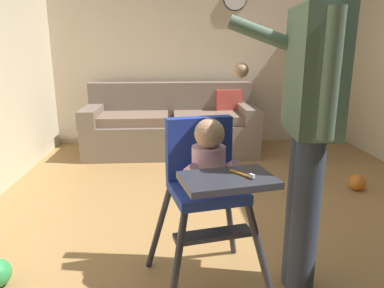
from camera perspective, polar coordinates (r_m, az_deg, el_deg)
ground at (r=2.65m, az=7.68°, el=-15.55°), size 5.65×7.09×0.10m
wall_far at (r=5.03m, az=1.96°, el=15.98°), size 4.85×0.06×2.77m
couch at (r=4.59m, az=-3.23°, el=2.84°), size 2.12×0.86×0.86m
high_chair at (r=1.85m, az=2.42°, el=-4.70°), size 0.71×0.81×0.96m
adult_standing at (r=1.84m, az=18.02°, el=3.41°), size 0.51×0.53×1.66m
toy_ball_second at (r=3.71m, az=24.77°, el=-5.53°), size 0.16×0.16×0.16m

